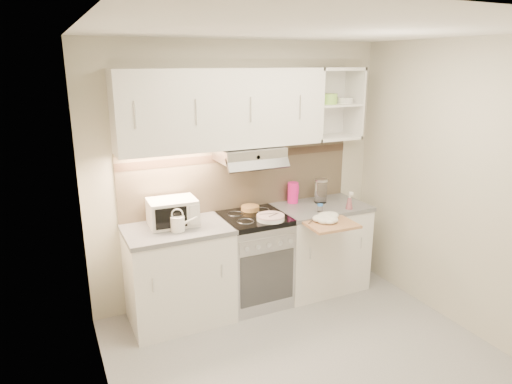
# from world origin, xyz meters

# --- Properties ---
(ground) EXTENTS (3.00, 3.00, 0.00)m
(ground) POSITION_xyz_m (0.00, 0.00, 0.00)
(ground) COLOR #9A9A9D
(ground) RESTS_ON ground
(room_shell) EXTENTS (3.04, 2.84, 2.52)m
(room_shell) POSITION_xyz_m (0.00, 0.37, 1.63)
(room_shell) COLOR beige
(room_shell) RESTS_ON ground
(base_cabinet_left) EXTENTS (0.90, 0.60, 0.86)m
(base_cabinet_left) POSITION_xyz_m (-0.75, 1.10, 0.43)
(base_cabinet_left) COLOR white
(base_cabinet_left) RESTS_ON ground
(worktop_left) EXTENTS (0.92, 0.62, 0.04)m
(worktop_left) POSITION_xyz_m (-0.75, 1.10, 0.88)
(worktop_left) COLOR slate
(worktop_left) RESTS_ON base_cabinet_left
(base_cabinet_right) EXTENTS (0.90, 0.60, 0.86)m
(base_cabinet_right) POSITION_xyz_m (0.75, 1.10, 0.43)
(base_cabinet_right) COLOR white
(base_cabinet_right) RESTS_ON ground
(worktop_right) EXTENTS (0.92, 0.62, 0.04)m
(worktop_right) POSITION_xyz_m (0.75, 1.10, 0.88)
(worktop_right) COLOR slate
(worktop_right) RESTS_ON base_cabinet_right
(electric_range) EXTENTS (0.60, 0.60, 0.90)m
(electric_range) POSITION_xyz_m (0.00, 1.10, 0.45)
(electric_range) COLOR #B7B7BC
(electric_range) RESTS_ON ground
(microwave) EXTENTS (0.43, 0.33, 0.24)m
(microwave) POSITION_xyz_m (-0.76, 1.18, 1.02)
(microwave) COLOR silver
(microwave) RESTS_ON worktop_left
(watering_can) EXTENTS (0.23, 0.13, 0.20)m
(watering_can) POSITION_xyz_m (-0.76, 1.01, 0.97)
(watering_can) COLOR white
(watering_can) RESTS_ON worktop_left
(plate_stack) EXTENTS (0.26, 0.26, 0.05)m
(plate_stack) POSITION_xyz_m (0.09, 0.92, 0.92)
(plate_stack) COLOR silver
(plate_stack) RESTS_ON electric_range
(bread_loaf) EXTENTS (0.18, 0.18, 0.04)m
(bread_loaf) POSITION_xyz_m (0.04, 1.26, 0.92)
(bread_loaf) COLOR #9D6940
(bread_loaf) RESTS_ON electric_range
(pink_pitcher) EXTENTS (0.12, 0.11, 0.22)m
(pink_pitcher) POSITION_xyz_m (0.54, 1.30, 1.01)
(pink_pitcher) COLOR #E81884
(pink_pitcher) RESTS_ON worktop_right
(glass_jar) EXTENTS (0.13, 0.13, 0.25)m
(glass_jar) POSITION_xyz_m (0.80, 1.18, 1.03)
(glass_jar) COLOR silver
(glass_jar) RESTS_ON worktop_right
(spice_jar) EXTENTS (0.05, 0.05, 0.08)m
(spice_jar) POSITION_xyz_m (0.63, 0.93, 0.94)
(spice_jar) COLOR white
(spice_jar) RESTS_ON worktop_right
(spray_bottle) EXTENTS (0.07, 0.07, 0.19)m
(spray_bottle) POSITION_xyz_m (0.94, 0.88, 0.97)
(spray_bottle) COLOR pink
(spray_bottle) RESTS_ON worktop_right
(cutting_board) EXTENTS (0.47, 0.42, 0.02)m
(cutting_board) POSITION_xyz_m (0.57, 0.67, 0.87)
(cutting_board) COLOR tan
(cutting_board) RESTS_ON base_cabinet_right
(dish_towel) EXTENTS (0.30, 0.26, 0.07)m
(dish_towel) POSITION_xyz_m (0.56, 0.70, 0.92)
(dish_towel) COLOR white
(dish_towel) RESTS_ON cutting_board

